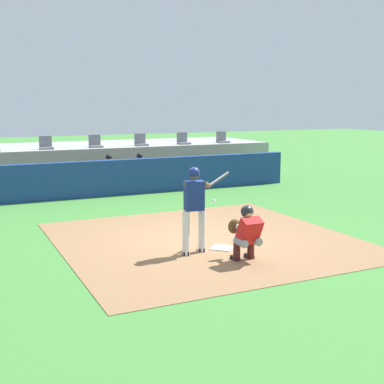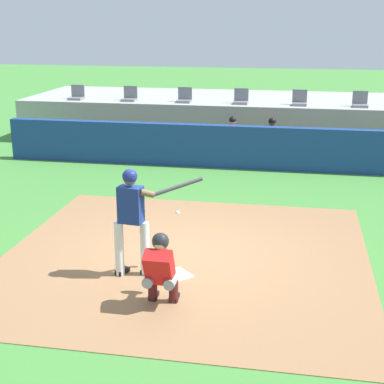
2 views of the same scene
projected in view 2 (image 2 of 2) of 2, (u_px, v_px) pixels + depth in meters
ground_plane at (185, 257)px, 10.23m from camera, size 80.00×80.00×0.00m
dirt_infield at (185, 257)px, 10.23m from camera, size 6.40×6.40×0.01m
home_plate at (175, 275)px, 9.47m from camera, size 0.62×0.62×0.02m
batter_at_plate at (133, 215)px, 9.24m from camera, size 1.37×0.68×1.80m
catcher_crouched at (161, 266)px, 8.39m from camera, size 0.48×1.68×1.13m
dugout_wall at (230, 147)px, 16.18m from camera, size 13.00×0.30×1.20m
dugout_bench at (233, 152)px, 17.23m from camera, size 11.80×0.44×0.45m
dugout_player_0 at (232, 138)px, 16.96m from camera, size 0.49×0.70×1.30m
dugout_player_1 at (271, 140)px, 16.76m from camera, size 0.49×0.70×1.30m
stands_platform at (245, 117)px, 20.29m from camera, size 15.00×4.40×1.40m
stadium_seat_0 at (77, 95)px, 19.58m from camera, size 0.46×0.46×0.48m
stadium_seat_1 at (130, 97)px, 19.26m from camera, size 0.46×0.46×0.48m
stadium_seat_2 at (184, 98)px, 18.94m from camera, size 0.46×0.46×0.48m
stadium_seat_3 at (241, 99)px, 18.61m from camera, size 0.46×0.46×0.48m
stadium_seat_4 at (299, 101)px, 18.29m from camera, size 0.46×0.46×0.48m
stadium_seat_5 at (360, 102)px, 17.97m from camera, size 0.46×0.46×0.48m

